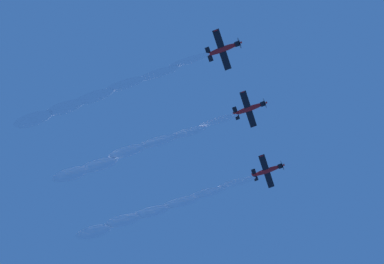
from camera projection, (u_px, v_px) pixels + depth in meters
airplane_lead at (268, 170)px, 97.95m from camera, size 7.27×8.06×2.27m
airplane_left_wingman at (250, 108)px, 93.51m from camera, size 7.27×8.07×2.23m
airplane_right_wingman at (224, 49)px, 87.97m from camera, size 7.26×8.06×2.42m
smoke_trail_lead at (144, 214)px, 99.12m from camera, size 39.66×16.86×5.99m
smoke_trail_left_wingman at (121, 155)px, 94.77m from camera, size 39.62×16.42×5.90m
smoke_trail_right_wingman at (87, 99)px, 89.09m from camera, size 39.54×16.24×5.98m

